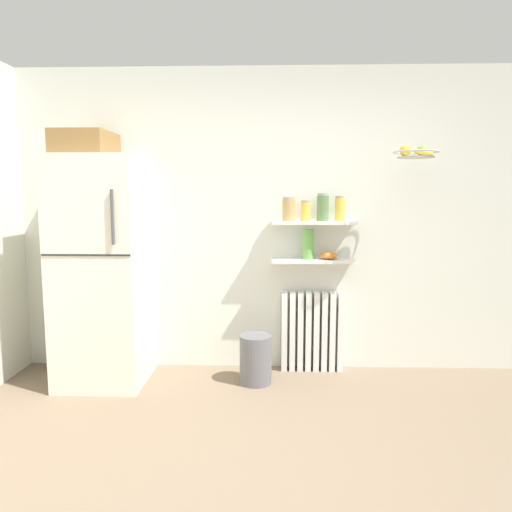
{
  "coord_description": "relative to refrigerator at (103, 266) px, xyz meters",
  "views": [
    {
      "loc": [
        -0.0,
        -2.22,
        1.55
      ],
      "look_at": [
        -0.14,
        1.6,
        1.05
      ],
      "focal_mm": 34.21,
      "sensor_mm": 36.0,
      "label": 1
    }
  ],
  "objects": [
    {
      "name": "wall_shelf_lower",
      "position": [
        1.73,
        0.25,
        0.02
      ],
      "size": [
        0.71,
        0.22,
        0.02
      ],
      "primitive_type": "cube",
      "color": "white"
    },
    {
      "name": "trash_bin",
      "position": [
        1.25,
        -0.04,
        -0.76
      ],
      "size": [
        0.26,
        0.26,
        0.4
      ],
      "primitive_type": "cylinder",
      "color": "slate",
      "rests_on": "ground_plane"
    },
    {
      "name": "ground_plane",
      "position": [
        1.38,
        -1.14,
        -0.96
      ],
      "size": [
        7.04,
        7.04,
        0.0
      ],
      "primitive_type": "plane",
      "color": "#7A6651"
    },
    {
      "name": "shelf_bowl",
      "position": [
        1.86,
        0.25,
        0.06
      ],
      "size": [
        0.15,
        0.15,
        0.07
      ],
      "primitive_type": "ellipsoid",
      "color": "orange",
      "rests_on": "wall_shelf_lower"
    },
    {
      "name": "hanging_fruit_basket",
      "position": [
        2.48,
        -0.01,
        0.89
      ],
      "size": [
        0.35,
        0.35,
        0.1
      ],
      "color": "#B2B2B7"
    },
    {
      "name": "storage_jar_2",
      "position": [
        1.8,
        0.25,
        0.47
      ],
      "size": [
        0.1,
        0.1,
        0.23
      ],
      "color": "#5B7F4C",
      "rests_on": "wall_shelf_upper"
    },
    {
      "name": "storage_jar_0",
      "position": [
        1.51,
        0.25,
        0.45
      ],
      "size": [
        0.11,
        0.11,
        0.2
      ],
      "color": "tan",
      "rests_on": "wall_shelf_upper"
    },
    {
      "name": "vase",
      "position": [
        1.68,
        0.25,
        0.15
      ],
      "size": [
        0.09,
        0.09,
        0.25
      ],
      "primitive_type": "cylinder",
      "color": "#66A84C",
      "rests_on": "wall_shelf_lower"
    },
    {
      "name": "back_wall",
      "position": [
        1.38,
        0.41,
        0.34
      ],
      "size": [
        7.04,
        0.1,
        2.6
      ],
      "primitive_type": "cube",
      "color": "silver",
      "rests_on": "ground_plane"
    },
    {
      "name": "wall_shelf_upper",
      "position": [
        1.73,
        0.25,
        0.34
      ],
      "size": [
        0.71,
        0.22,
        0.02
      ],
      "primitive_type": "cube",
      "color": "white"
    },
    {
      "name": "refrigerator",
      "position": [
        0.0,
        0.0,
        0.0
      ],
      "size": [
        0.68,
        0.74,
        2.02
      ],
      "color": "silver",
      "rests_on": "ground_plane"
    },
    {
      "name": "storage_jar_1",
      "position": [
        1.66,
        0.25,
        0.44
      ],
      "size": [
        0.08,
        0.08,
        0.17
      ],
      "color": "yellow",
      "rests_on": "wall_shelf_upper"
    },
    {
      "name": "storage_jar_3",
      "position": [
        1.94,
        0.25,
        0.46
      ],
      "size": [
        0.08,
        0.08,
        0.21
      ],
      "color": "yellow",
      "rests_on": "wall_shelf_upper"
    },
    {
      "name": "radiator",
      "position": [
        1.73,
        0.28,
        -0.61
      ],
      "size": [
        0.53,
        0.12,
        0.69
      ],
      "color": "white",
      "rests_on": "ground_plane"
    }
  ]
}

